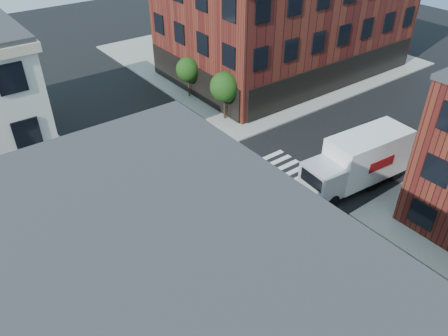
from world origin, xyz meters
TOP-DOWN VIEW (x-y plane):
  - ground at (0.00, 0.00)m, footprint 120.00×120.00m
  - sidewalk_ne at (21.00, 21.00)m, footprint 30.00×30.00m
  - building_ne at (20.50, 16.00)m, footprint 25.00×16.00m
  - tree_near at (7.56, 9.98)m, footprint 2.69×2.69m
  - tree_far at (7.56, 15.98)m, footprint 2.43×2.43m
  - signal_pole at (-6.72, -6.68)m, footprint 1.29×1.24m
  - box_truck at (9.15, -3.85)m, footprint 8.98×3.41m
  - traffic_cone at (-5.70, -2.83)m, footprint 0.50×0.50m

SIDE VIEW (x-z plane):
  - ground at x=0.00m, z-range 0.00..0.00m
  - sidewalk_ne at x=21.00m, z-range 0.00..0.15m
  - traffic_cone at x=-5.70m, z-range -0.01..0.75m
  - box_truck at x=9.15m, z-range 0.08..4.07m
  - signal_pole at x=-6.72m, z-range 0.56..5.16m
  - tree_far at x=7.56m, z-range 0.84..4.91m
  - tree_near at x=7.56m, z-range 0.91..5.41m
  - building_ne at x=20.50m, z-range 0.00..12.00m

